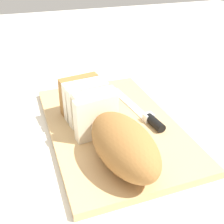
% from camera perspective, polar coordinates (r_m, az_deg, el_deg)
% --- Properties ---
extents(ground_plane, '(3.00, 3.00, 0.00)m').
position_cam_1_polar(ground_plane, '(0.67, 0.00, -3.52)').
color(ground_plane, silver).
extents(cutting_board, '(0.46, 0.30, 0.02)m').
position_cam_1_polar(cutting_board, '(0.67, 0.00, -2.88)').
color(cutting_board, tan).
rests_on(cutting_board, ground_plane).
extents(bread_loaf, '(0.35, 0.14, 0.10)m').
position_cam_1_polar(bread_loaf, '(0.56, -0.78, -3.24)').
color(bread_loaf, '#996633').
rests_on(bread_loaf, cutting_board).
extents(bread_knife, '(0.25, 0.05, 0.02)m').
position_cam_1_polar(bread_knife, '(0.68, 7.19, -0.87)').
color(bread_knife, silver).
rests_on(bread_knife, cutting_board).
extents(crumb_near_knife, '(0.00, 0.00, 0.00)m').
position_cam_1_polar(crumb_near_knife, '(0.62, -3.07, -4.49)').
color(crumb_near_knife, tan).
rests_on(crumb_near_knife, cutting_board).
extents(crumb_near_loaf, '(0.01, 0.01, 0.01)m').
position_cam_1_polar(crumb_near_loaf, '(0.61, 3.56, -5.29)').
color(crumb_near_loaf, tan).
rests_on(crumb_near_loaf, cutting_board).
extents(crumb_stray_left, '(0.01, 0.01, 0.01)m').
position_cam_1_polar(crumb_stray_left, '(0.64, 3.59, -3.31)').
color(crumb_stray_left, tan).
rests_on(crumb_stray_left, cutting_board).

